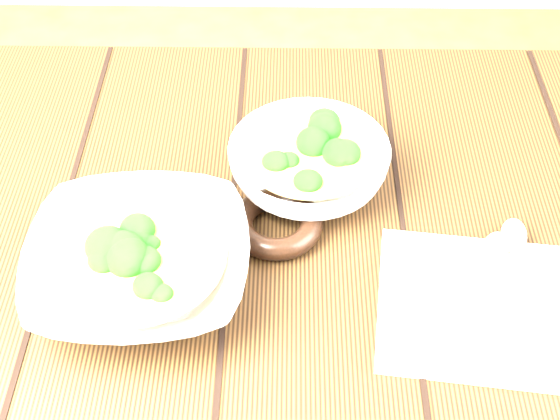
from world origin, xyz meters
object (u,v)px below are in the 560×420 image
object	(u,v)px
table	(250,314)
napkin	(487,308)
soup_bowl_back	(309,164)
trivet	(276,223)
soup_bowl_front	(139,263)

from	to	relation	value
table	napkin	distance (m)	0.30
soup_bowl_back	napkin	xyz separation A→B (m)	(0.19, -0.19, -0.03)
soup_bowl_back	trivet	bearing A→B (deg)	-115.44
trivet	soup_bowl_front	bearing A→B (deg)	-151.52
table	soup_bowl_back	world-z (taller)	soup_bowl_back
table	trivet	world-z (taller)	trivet
table	napkin	bearing A→B (deg)	-17.65
soup_bowl_front	soup_bowl_back	xyz separation A→B (m)	(0.18, 0.16, 0.00)
table	trivet	xyz separation A→B (m)	(0.03, 0.03, 0.13)
trivet	napkin	distance (m)	0.25
soup_bowl_back	trivet	size ratio (longest dim) A/B	1.81
napkin	soup_bowl_back	bearing A→B (deg)	141.23
soup_bowl_front	napkin	size ratio (longest dim) A/B	1.09
trivet	napkin	xyz separation A→B (m)	(0.22, -0.11, -0.01)
soup_bowl_front	soup_bowl_back	distance (m)	0.24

